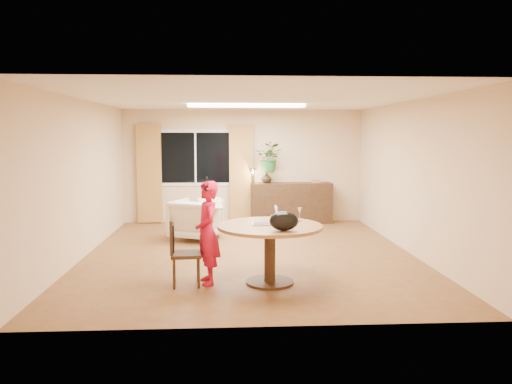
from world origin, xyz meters
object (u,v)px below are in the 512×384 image
child (207,233)px  armchair (196,219)px  dining_chair (186,252)px  dining_table (270,237)px  sideboard (291,203)px

child → armchair: bearing=175.0°
dining_chair → armchair: bearing=85.7°
dining_table → armchair: (-1.18, 2.98, -0.25)m
dining_table → dining_chair: bearing=-178.6°
dining_table → dining_chair: dining_chair is taller
child → dining_table: bearing=75.0°
armchair → sideboard: size_ratio=0.46×
armchair → child: bearing=120.7°
child → armchair: child is taller
armchair → sideboard: 2.70m
dining_table → sideboard: 4.79m
dining_table → child: bearing=176.5°
sideboard → dining_chair: bearing=-113.1°
armchair → dining_chair: bearing=115.1°
dining_chair → child: bearing=10.0°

